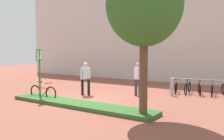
{
  "coord_description": "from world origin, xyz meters",
  "views": [
    {
      "loc": [
        7.15,
        -8.96,
        2.25
      ],
      "look_at": [
        0.06,
        1.79,
        1.29
      ],
      "focal_mm": 38.48,
      "sensor_mm": 36.0,
      "label": 1
    }
  ],
  "objects_px": {
    "tree_sidewalk": "(144,5)",
    "person_shirt_blue": "(138,77)",
    "parking_sign_post": "(40,67)",
    "bollard_steel": "(172,87)",
    "bike_rack_cluster": "(206,88)",
    "bike_at_sign": "(43,92)",
    "person_shirt_white": "(85,76)"
  },
  "relations": [
    {
      "from": "tree_sidewalk",
      "to": "person_shirt_blue",
      "type": "bearing_deg",
      "value": 119.65
    },
    {
      "from": "tree_sidewalk",
      "to": "parking_sign_post",
      "type": "xyz_separation_m",
      "value": [
        -5.4,
        0.11,
        -2.25
      ]
    },
    {
      "from": "person_shirt_blue",
      "to": "bollard_steel",
      "type": "bearing_deg",
      "value": 28.18
    },
    {
      "from": "bike_rack_cluster",
      "to": "parking_sign_post",
      "type": "bearing_deg",
      "value": -137.3
    },
    {
      "from": "bike_at_sign",
      "to": "bike_rack_cluster",
      "type": "height_order",
      "value": "bike_at_sign"
    },
    {
      "from": "parking_sign_post",
      "to": "bollard_steel",
      "type": "relative_size",
      "value": 2.66
    },
    {
      "from": "bike_at_sign",
      "to": "bollard_steel",
      "type": "xyz_separation_m",
      "value": [
        4.84,
        4.28,
        0.1
      ]
    },
    {
      "from": "person_shirt_white",
      "to": "tree_sidewalk",
      "type": "bearing_deg",
      "value": -27.34
    },
    {
      "from": "bollard_steel",
      "to": "bike_at_sign",
      "type": "bearing_deg",
      "value": -138.53
    },
    {
      "from": "tree_sidewalk",
      "to": "person_shirt_white",
      "type": "bearing_deg",
      "value": 152.66
    },
    {
      "from": "parking_sign_post",
      "to": "person_shirt_white",
      "type": "bearing_deg",
      "value": 66.95
    },
    {
      "from": "bike_at_sign",
      "to": "person_shirt_white",
      "type": "distance_m",
      "value": 2.31
    },
    {
      "from": "parking_sign_post",
      "to": "person_shirt_white",
      "type": "distance_m",
      "value": 2.46
    },
    {
      "from": "parking_sign_post",
      "to": "person_shirt_blue",
      "type": "relative_size",
      "value": 1.39
    },
    {
      "from": "tree_sidewalk",
      "to": "bollard_steel",
      "type": "relative_size",
      "value": 5.85
    },
    {
      "from": "bollard_steel",
      "to": "parking_sign_post",
      "type": "bearing_deg",
      "value": -136.89
    },
    {
      "from": "parking_sign_post",
      "to": "person_shirt_white",
      "type": "height_order",
      "value": "parking_sign_post"
    },
    {
      "from": "parking_sign_post",
      "to": "bike_rack_cluster",
      "type": "height_order",
      "value": "parking_sign_post"
    },
    {
      "from": "bike_rack_cluster",
      "to": "bollard_steel",
      "type": "distance_m",
      "value": 1.86
    },
    {
      "from": "bike_at_sign",
      "to": "person_shirt_white",
      "type": "relative_size",
      "value": 0.98
    },
    {
      "from": "person_shirt_white",
      "to": "parking_sign_post",
      "type": "bearing_deg",
      "value": -113.05
    },
    {
      "from": "person_shirt_blue",
      "to": "parking_sign_post",
      "type": "bearing_deg",
      "value": -131.58
    },
    {
      "from": "bollard_steel",
      "to": "person_shirt_white",
      "type": "bearing_deg",
      "value": -149.3
    },
    {
      "from": "parking_sign_post",
      "to": "bike_rack_cluster",
      "type": "distance_m",
      "value": 8.52
    },
    {
      "from": "bollard_steel",
      "to": "person_shirt_blue",
      "type": "relative_size",
      "value": 0.52
    },
    {
      "from": "bike_at_sign",
      "to": "person_shirt_white",
      "type": "xyz_separation_m",
      "value": [
        0.98,
        1.99,
        0.63
      ]
    },
    {
      "from": "bike_at_sign",
      "to": "bollard_steel",
      "type": "distance_m",
      "value": 6.47
    },
    {
      "from": "tree_sidewalk",
      "to": "parking_sign_post",
      "type": "relative_size",
      "value": 2.19
    },
    {
      "from": "parking_sign_post",
      "to": "person_shirt_blue",
      "type": "height_order",
      "value": "parking_sign_post"
    },
    {
      "from": "person_shirt_blue",
      "to": "person_shirt_white",
      "type": "relative_size",
      "value": 1.0
    },
    {
      "from": "person_shirt_white",
      "to": "bike_rack_cluster",
      "type": "bearing_deg",
      "value": 33.78
    },
    {
      "from": "bike_at_sign",
      "to": "person_shirt_blue",
      "type": "bearing_deg",
      "value": 46.32
    }
  ]
}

